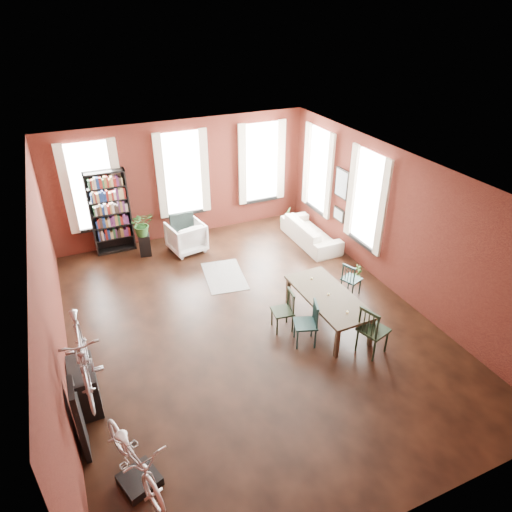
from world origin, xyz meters
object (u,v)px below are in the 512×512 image
dining_chair_d (351,279)px  plant_stand (145,245)px  dining_chair_b (282,311)px  dining_chair_a (305,324)px  dining_table (327,309)px  dining_chair_c (373,330)px  bookshelf (110,212)px  bike_trainer (140,480)px  white_armchair (186,235)px  console_table (85,387)px  bicycle_floor (129,437)px  cream_sofa (311,229)px

dining_chair_d → plant_stand: size_ratio=1.39×
dining_chair_b → dining_chair_a: bearing=27.0°
dining_table → dining_chair_c: 1.15m
bookshelf → bike_trainer: 7.08m
dining_chair_c → dining_chair_d: dining_chair_c is taller
dining_chair_d → white_armchair: bearing=17.0°
dining_chair_c → plant_stand: 6.29m
console_table → bicycle_floor: 1.90m
console_table → dining_chair_b: bearing=7.2°
dining_table → dining_chair_b: 0.95m
dining_chair_b → bookshelf: size_ratio=0.40×
console_table → plant_stand: console_table is taller
dining_chair_c → bookshelf: size_ratio=0.47×
dining_chair_a → dining_chair_b: size_ratio=1.06×
dining_chair_d → console_table: (-5.81, -0.96, 0.00)m
cream_sofa → plant_stand: cream_sofa is taller
dining_chair_a → cream_sofa: dining_chair_a is taller
dining_table → white_armchair: (-1.76, 4.15, 0.10)m
dining_table → dining_chair_a: (-0.72, -0.36, 0.11)m
dining_chair_d → cream_sofa: bearing=-31.4°
dining_table → plant_stand: dining_table is taller
dining_chair_c → bike_trainer: size_ratio=2.12×
white_armchair → plant_stand: 1.09m
dining_chair_a → dining_chair_d: dining_chair_a is taller
cream_sofa → plant_stand: size_ratio=3.62×
bookshelf → bicycle_floor: size_ratio=1.33×
dining_chair_b → cream_sofa: size_ratio=0.42×
dining_chair_d → bookshelf: bookshelf is taller
dining_table → plant_stand: (-2.81, 4.37, -0.06)m
dining_chair_c → bookshelf: bearing=14.6°
dining_table → bike_trainer: 4.74m
cream_sofa → console_table: cream_sofa is taller
dining_table → bicycle_floor: bicycle_floor is taller
dining_table → bicycle_floor: size_ratio=1.23×
dining_chair_d → plant_stand: (-3.86, 3.68, -0.11)m
dining_chair_a → bicycle_floor: size_ratio=0.56×
dining_chair_b → console_table: bearing=-75.7°
dining_chair_b → plant_stand: size_ratio=1.51×
bookshelf → white_armchair: 2.00m
bookshelf → bicycle_floor: (-0.80, -6.95, -0.13)m
bookshelf → dining_table: bearing=-54.8°
console_table → bike_trainer: bearing=-74.4°
cream_sofa → bike_trainer: 7.79m
bike_trainer → dining_chair_a: bearing=25.3°
plant_stand → bicycle_floor: (-1.47, -6.39, 0.68)m
white_armchair → bicycle_floor: 6.69m
dining_chair_d → bicycle_floor: (-5.34, -2.71, 0.57)m
dining_chair_c → plant_stand: size_ratio=1.81×
bicycle_floor → cream_sofa: bearing=27.2°
bicycle_floor → bike_trainer: bearing=-51.5°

